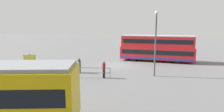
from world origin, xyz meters
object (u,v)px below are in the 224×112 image
(pedestrian_near_railing, at_px, (79,64))
(info_sign, at_px, (30,61))
(street_lamp, at_px, (156,39))
(double_decker_bus, at_px, (157,48))
(pedestrian_crossing, at_px, (104,68))

(pedestrian_near_railing, bearing_deg, info_sign, 20.39)
(info_sign, relative_size, street_lamp, 0.36)
(double_decker_bus, distance_m, pedestrian_near_railing, 12.42)
(pedestrian_near_railing, relative_size, info_sign, 0.72)
(pedestrian_near_railing, xyz_separation_m, street_lamp, (-8.16, 0.29, 2.94))
(double_decker_bus, height_order, info_sign, double_decker_bus)
(double_decker_bus, xyz_separation_m, info_sign, (14.12, 9.85, -0.28))
(double_decker_bus, bearing_deg, info_sign, 34.88)
(street_lamp, bearing_deg, pedestrian_crossing, 14.20)
(double_decker_bus, bearing_deg, street_lamp, 81.74)
(pedestrian_near_railing, height_order, info_sign, info_sign)
(info_sign, bearing_deg, pedestrian_crossing, -178.74)
(pedestrian_near_railing, xyz_separation_m, pedestrian_crossing, (-3.00, 1.59, 0.01))
(pedestrian_near_railing, bearing_deg, double_decker_bus, -139.24)
(double_decker_bus, height_order, pedestrian_near_railing, double_decker_bus)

